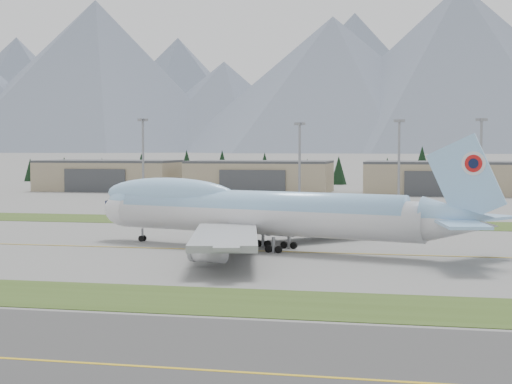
% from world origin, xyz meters
% --- Properties ---
extents(ground, '(7000.00, 7000.00, 0.00)m').
position_xyz_m(ground, '(0.00, 0.00, 0.00)').
color(ground, slate).
rests_on(ground, ground).
extents(grass_strip_near, '(400.00, 14.00, 0.08)m').
position_xyz_m(grass_strip_near, '(0.00, -38.00, 0.00)').
color(grass_strip_near, '#364D1B').
rests_on(grass_strip_near, ground).
extents(grass_strip_far, '(400.00, 18.00, 0.08)m').
position_xyz_m(grass_strip_far, '(0.00, 45.00, 0.00)').
color(grass_strip_far, '#364D1B').
rests_on(grass_strip_far, ground).
extents(taxiway_line_main, '(400.00, 0.40, 0.02)m').
position_xyz_m(taxiway_line_main, '(0.00, 0.00, 0.00)').
color(taxiway_line_main, gold).
rests_on(taxiway_line_main, ground).
extents(boeing_747_freighter, '(65.95, 54.84, 17.38)m').
position_xyz_m(boeing_747_freighter, '(14.45, 2.20, 5.73)').
color(boeing_747_freighter, silver).
rests_on(boeing_747_freighter, ground).
extents(hangar_left, '(48.00, 26.60, 10.80)m').
position_xyz_m(hangar_left, '(-70.00, 149.90, 5.39)').
color(hangar_left, tan).
rests_on(hangar_left, ground).
extents(hangar_center, '(48.00, 26.60, 10.80)m').
position_xyz_m(hangar_center, '(-15.00, 149.90, 5.39)').
color(hangar_center, tan).
rests_on(hangar_center, ground).
extents(hangar_right, '(48.00, 26.60, 10.80)m').
position_xyz_m(hangar_right, '(45.00, 149.90, 5.39)').
color(hangar_right, tan).
rests_on(hangar_right, ground).
extents(floodlight_masts, '(128.89, 9.11, 24.14)m').
position_xyz_m(floodlight_masts, '(25.80, 110.54, 16.21)').
color(floodlight_masts, gray).
rests_on(floodlight_masts, ground).
extents(service_vehicle_a, '(1.54, 3.35, 1.11)m').
position_xyz_m(service_vehicle_a, '(-27.80, 114.67, 0.00)').
color(service_vehicle_a, silver).
rests_on(service_vehicle_a, ground).
extents(service_vehicle_b, '(3.96, 2.68, 1.23)m').
position_xyz_m(service_vehicle_b, '(25.67, 113.25, 0.00)').
color(service_vehicle_b, gold).
rests_on(service_vehicle_b, ground).
extents(conifer_belt, '(274.60, 13.56, 15.95)m').
position_xyz_m(conifer_belt, '(1.60, 212.03, 6.46)').
color(conifer_belt, black).
rests_on(conifer_belt, ground).
extents(mountain_ridge_front, '(4324.80, 1210.02, 511.37)m').
position_xyz_m(mountain_ridge_front, '(-25.65, 2194.37, 218.11)').
color(mountain_ridge_front, slate).
rests_on(mountain_ridge_front, ground).
extents(mountain_ridge_rear, '(4460.84, 1047.86, 523.93)m').
position_xyz_m(mountain_ridge_rear, '(241.15, 2900.00, 254.38)').
color(mountain_ridge_rear, slate).
rests_on(mountain_ridge_rear, ground).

